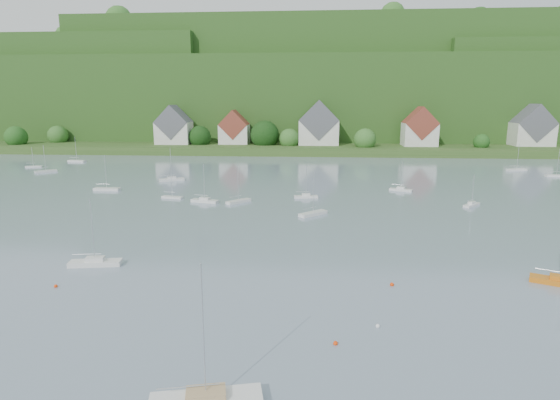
# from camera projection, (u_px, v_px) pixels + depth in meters

# --- Properties ---
(far_shore_strip) EXTENTS (600.00, 60.00, 3.00)m
(far_shore_strip) POSITION_uv_depth(u_px,v_px,m) (307.00, 145.00, 200.65)
(far_shore_strip) COLOR #31521F
(far_shore_strip) RESTS_ON ground
(forested_ridge) EXTENTS (620.00, 181.22, 69.89)m
(forested_ridge) POSITION_uv_depth(u_px,v_px,m) (310.00, 97.00, 262.91)
(forested_ridge) COLOR #1F4315
(forested_ridge) RESTS_ON ground
(village_building_0) EXTENTS (14.00, 10.40, 16.00)m
(village_building_0) POSITION_uv_depth(u_px,v_px,m) (174.00, 128.00, 190.25)
(village_building_0) COLOR beige
(village_building_0) RESTS_ON far_shore_strip
(village_building_1) EXTENTS (12.00, 9.36, 14.00)m
(village_building_1) POSITION_uv_depth(u_px,v_px,m) (234.00, 130.00, 190.56)
(village_building_1) COLOR beige
(village_building_1) RESTS_ON far_shore_strip
(village_building_2) EXTENTS (16.00, 11.44, 18.00)m
(village_building_2) POSITION_uv_depth(u_px,v_px,m) (319.00, 127.00, 186.73)
(village_building_2) COLOR beige
(village_building_2) RESTS_ON far_shore_strip
(village_building_3) EXTENTS (13.00, 10.40, 15.50)m
(village_building_3) POSITION_uv_depth(u_px,v_px,m) (420.00, 130.00, 182.08)
(village_building_3) COLOR beige
(village_building_3) RESTS_ON far_shore_strip
(village_building_4) EXTENTS (15.00, 10.40, 16.50)m
(village_building_4) POSITION_uv_depth(u_px,v_px,m) (532.00, 129.00, 182.70)
(village_building_4) COLOR beige
(village_building_4) RESTS_ON far_shore_strip
(near_sailboat_2) EXTENTS (8.02, 3.79, 10.44)m
(near_sailboat_2) POSITION_uv_depth(u_px,v_px,m) (206.00, 400.00, 31.49)
(near_sailboat_2) COLOR silver
(near_sailboat_2) RESTS_ON ground
(near_sailboat_5) EXTENTS (6.32, 4.18, 8.33)m
(near_sailboat_5) POSITION_uv_depth(u_px,v_px,m) (560.00, 281.00, 52.46)
(near_sailboat_5) COLOR #CC6912
(near_sailboat_5) RESTS_ON ground
(near_sailboat_6) EXTENTS (6.67, 2.81, 8.72)m
(near_sailboat_6) POSITION_uv_depth(u_px,v_px,m) (95.00, 262.00, 58.58)
(near_sailboat_6) COLOR silver
(near_sailboat_6) RESTS_ON ground
(mooring_buoy_1) EXTENTS (0.40, 0.40, 0.40)m
(mooring_buoy_1) POSITION_uv_depth(u_px,v_px,m) (378.00, 327.00, 42.67)
(mooring_buoy_1) COLOR white
(mooring_buoy_1) RESTS_ON ground
(mooring_buoy_2) EXTENTS (0.41, 0.41, 0.41)m
(mooring_buoy_2) POSITION_uv_depth(u_px,v_px,m) (335.00, 344.00, 39.65)
(mooring_buoy_2) COLOR #F93C08
(mooring_buoy_2) RESTS_ON ground
(mooring_buoy_3) EXTENTS (0.47, 0.47, 0.47)m
(mooring_buoy_3) POSITION_uv_depth(u_px,v_px,m) (392.00, 286.00, 52.29)
(mooring_buoy_3) COLOR #F93C08
(mooring_buoy_3) RESTS_ON ground
(mooring_buoy_5) EXTENTS (0.41, 0.41, 0.41)m
(mooring_buoy_5) POSITION_uv_depth(u_px,v_px,m) (56.00, 287.00, 51.86)
(mooring_buoy_5) COLOR #F93C08
(mooring_buoy_5) RESTS_ON ground
(far_sailboat_cluster) EXTENTS (197.44, 73.33, 8.71)m
(far_sailboat_cluster) POSITION_uv_depth(u_px,v_px,m) (333.00, 181.00, 117.59)
(far_sailboat_cluster) COLOR silver
(far_sailboat_cluster) RESTS_ON ground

